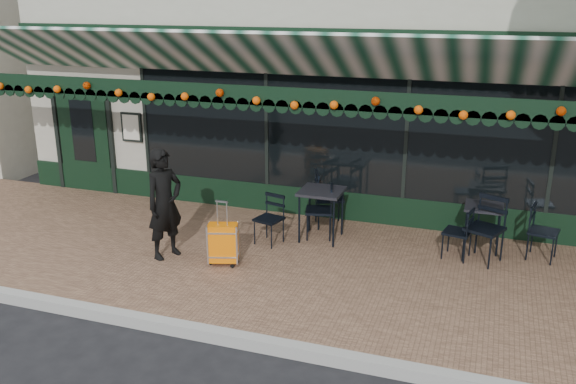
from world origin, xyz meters
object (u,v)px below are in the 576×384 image
(chair_a_left, at_px, (457,233))
(chair_b_right, at_px, (329,198))
(cafe_table_a, at_px, (484,210))
(chair_b_left, at_px, (319,211))
(suitcase, at_px, (223,244))
(chair_a_right, at_px, (544,232))
(chair_a_front, at_px, (484,230))
(chair_b_front, at_px, (269,220))
(cafe_table_b, at_px, (321,195))
(woman, at_px, (165,204))

(chair_a_left, distance_m, chair_b_right, 2.23)
(cafe_table_a, xyz_separation_m, chair_b_left, (-2.48, -0.35, -0.18))
(suitcase, relative_size, chair_a_left, 1.21)
(chair_a_left, height_order, chair_a_right, chair_a_right)
(chair_a_front, xyz_separation_m, chair_b_right, (-2.49, 0.68, -0.01))
(suitcase, bearing_deg, chair_a_left, 5.52)
(chair_a_right, bearing_deg, chair_b_left, 106.68)
(chair_a_front, bearing_deg, chair_b_left, -159.29)
(chair_a_right, relative_size, chair_b_front, 1.05)
(chair_a_left, xyz_separation_m, chair_a_right, (1.19, 0.36, 0.02))
(cafe_table_a, relative_size, chair_b_left, 0.79)
(chair_a_front, distance_m, chair_b_right, 2.58)
(cafe_table_b, xyz_separation_m, chair_a_left, (2.09, -0.07, -0.34))
(chair_a_front, bearing_deg, suitcase, -135.68)
(chair_a_right, bearing_deg, chair_b_right, 97.36)
(suitcase, xyz_separation_m, chair_a_right, (4.33, 1.68, 0.09))
(cafe_table_a, relative_size, cafe_table_b, 0.85)
(cafe_table_b, distance_m, chair_a_left, 2.12)
(woman, distance_m, chair_b_left, 2.44)
(chair_a_left, bearing_deg, chair_a_right, 118.22)
(cafe_table_a, bearing_deg, chair_b_right, 175.47)
(woman, height_order, suitcase, woman)
(cafe_table_a, height_order, cafe_table_b, cafe_table_b)
(woman, xyz_separation_m, cafe_table_a, (4.39, 1.80, -0.20))
(cafe_table_b, height_order, chair_b_front, cafe_table_b)
(chair_b_right, xyz_separation_m, chair_b_front, (-0.68, -1.05, -0.09))
(cafe_table_b, xyz_separation_m, chair_b_right, (-0.03, 0.60, -0.25))
(chair_a_left, bearing_deg, woman, -60.54)
(cafe_table_a, xyz_separation_m, chair_b_front, (-3.14, -0.86, -0.23))
(chair_a_left, relative_size, chair_a_right, 0.95)
(woman, distance_m, chair_b_front, 1.63)
(chair_a_right, bearing_deg, cafe_table_b, 107.80)
(chair_a_right, height_order, chair_a_front, chair_a_front)
(chair_a_front, relative_size, chair_b_front, 1.24)
(woman, xyz_separation_m, chair_b_left, (1.92, 1.45, -0.38))
(woman, xyz_separation_m, chair_b_right, (1.93, 2.00, -0.34))
(chair_a_left, bearing_deg, chair_b_left, -82.05)
(suitcase, relative_size, cafe_table_b, 1.17)
(chair_a_front, height_order, chair_b_right, chair_a_front)
(chair_a_left, relative_size, chair_b_right, 0.82)
(suitcase, relative_size, chair_b_front, 1.21)
(woman, distance_m, chair_a_left, 4.29)
(woman, relative_size, chair_a_left, 2.08)
(chair_a_left, bearing_deg, chair_a_front, 100.00)
(suitcase, xyz_separation_m, cafe_table_b, (1.06, 1.39, 0.41))
(suitcase, bearing_deg, chair_b_front, 52.49)
(woman, bearing_deg, chair_b_front, -29.63)
(chair_a_front, bearing_deg, cafe_table_a, 117.85)
(chair_b_front, bearing_deg, woman, -128.15)
(chair_b_right, height_order, chair_b_front, chair_b_right)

